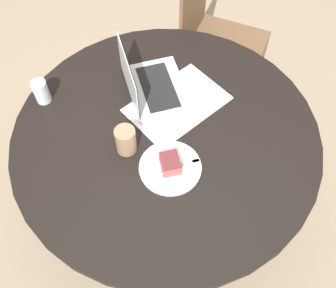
% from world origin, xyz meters
% --- Properties ---
extents(ground_plane, '(12.00, 12.00, 0.00)m').
position_xyz_m(ground_plane, '(0.00, 0.00, 0.00)').
color(ground_plane, gray).
extents(dining_table, '(1.20, 1.20, 0.75)m').
position_xyz_m(dining_table, '(0.00, 0.00, 0.58)').
color(dining_table, black).
rests_on(dining_table, ground_plane).
extents(chair, '(0.45, 0.45, 0.94)m').
position_xyz_m(chair, '(-0.87, -0.01, 0.48)').
color(chair, brown).
rests_on(chair, ground_plane).
extents(paper_document, '(0.47, 0.42, 0.00)m').
position_xyz_m(paper_document, '(-0.15, 0.00, 0.75)').
color(paper_document, white).
rests_on(paper_document, dining_table).
extents(plate, '(0.23, 0.23, 0.01)m').
position_xyz_m(plate, '(0.15, 0.07, 0.75)').
color(plate, white).
rests_on(plate, dining_table).
extents(cake_slice, '(0.11, 0.10, 0.05)m').
position_xyz_m(cake_slice, '(0.15, 0.06, 0.78)').
color(cake_slice, '#B74C51').
rests_on(cake_slice, plate).
extents(fork, '(0.11, 0.15, 0.00)m').
position_xyz_m(fork, '(0.13, 0.10, 0.76)').
color(fork, silver).
rests_on(fork, plate).
extents(coffee_glass, '(0.08, 0.08, 0.11)m').
position_xyz_m(coffee_glass, '(0.12, -0.12, 0.80)').
color(coffee_glass, '#997556').
rests_on(coffee_glass, dining_table).
extents(water_glass, '(0.06, 0.06, 0.10)m').
position_xyz_m(water_glass, '(-0.00, -0.53, 0.80)').
color(water_glass, silver).
rests_on(water_glass, dining_table).
extents(laptop, '(0.39, 0.37, 0.21)m').
position_xyz_m(laptop, '(-0.18, -0.13, 0.78)').
color(laptop, silver).
rests_on(laptop, dining_table).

